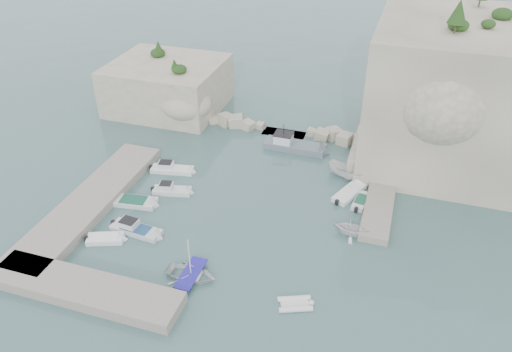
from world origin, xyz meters
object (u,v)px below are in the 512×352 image
(tender_east_c, at_px, (349,195))
(tender_east_d, at_px, (347,178))
(motorboat_c, at_px, (134,204))
(tender_east_b, at_px, (361,203))
(motorboat_e, at_px, (106,241))
(inflatable_dinghy, at_px, (295,305))
(motorboat_a, at_px, (173,171))
(motorboat_b, at_px, (172,193))
(rowboat, at_px, (191,277))
(tender_east_a, at_px, (351,234))
(motorboat_d, at_px, (137,232))
(work_boat, at_px, (295,149))

(tender_east_c, distance_m, tender_east_d, 3.48)
(motorboat_c, distance_m, tender_east_b, 25.38)
(motorboat_e, relative_size, inflatable_dinghy, 1.24)
(motorboat_a, relative_size, motorboat_b, 1.18)
(rowboat, xyz_separation_m, tender_east_c, (11.87, 17.67, 0.00))
(tender_east_a, relative_size, tender_east_c, 0.67)
(motorboat_e, bearing_deg, rowboat, -32.25)
(motorboat_e, xyz_separation_m, rowboat, (10.34, -2.09, 0.00))
(motorboat_b, height_order, motorboat_e, motorboat_b)
(motorboat_e, bearing_deg, tender_east_a, -0.77)
(rowboat, bearing_deg, motorboat_d, 62.78)
(motorboat_c, distance_m, rowboat, 13.78)
(motorboat_c, distance_m, tender_east_a, 23.98)
(motorboat_c, distance_m, work_boat, 22.39)
(motorboat_d, xyz_separation_m, work_boat, (11.47, 21.65, 0.00))
(inflatable_dinghy, height_order, work_boat, work_boat)
(tender_east_c, height_order, tender_east_d, tender_east_d)
(motorboat_b, distance_m, tender_east_a, 20.77)
(tender_east_d, bearing_deg, motorboat_a, 124.14)
(motorboat_e, distance_m, tender_east_d, 28.60)
(work_boat, bearing_deg, tender_east_d, -32.05)
(tender_east_b, bearing_deg, motorboat_e, 129.76)
(motorboat_c, height_order, rowboat, rowboat)
(motorboat_b, height_order, tender_east_a, tender_east_a)
(motorboat_a, distance_m, tender_east_a, 23.33)
(motorboat_c, relative_size, tender_east_a, 1.55)
(motorboat_d, distance_m, work_boat, 24.50)
(motorboat_d, xyz_separation_m, inflatable_dinghy, (18.01, -4.66, 0.00))
(motorboat_c, height_order, tender_east_b, same)
(rowboat, distance_m, tender_east_b, 21.15)
(inflatable_dinghy, distance_m, tender_east_a, 11.50)
(work_boat, bearing_deg, motorboat_b, -127.80)
(rowboat, bearing_deg, motorboat_c, 52.09)
(motorboat_e, bearing_deg, motorboat_a, 66.12)
(motorboat_d, bearing_deg, tender_east_d, 46.29)
(tender_east_c, bearing_deg, inflatable_dinghy, -163.22)
(rowboat, relative_size, work_boat, 0.54)
(rowboat, bearing_deg, tender_east_d, -27.11)
(tender_east_d, height_order, work_boat, work_boat)
(tender_east_d, bearing_deg, tender_east_b, -133.36)
(motorboat_e, xyz_separation_m, tender_east_a, (23.45, 8.57, 0.00))
(tender_east_c, bearing_deg, tender_east_b, -107.70)
(rowboat, bearing_deg, motorboat_a, 31.64)
(motorboat_b, distance_m, motorboat_d, 7.58)
(tender_east_c, bearing_deg, rowboat, 168.91)
(tender_east_c, xyz_separation_m, work_boat, (-8.45, 8.23, 0.00))
(tender_east_b, relative_size, work_boat, 0.44)
(motorboat_e, bearing_deg, motorboat_d, 22.60)
(rowboat, xyz_separation_m, inflatable_dinghy, (9.96, -0.40, 0.00))
(motorboat_e, bearing_deg, tender_east_c, 14.20)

